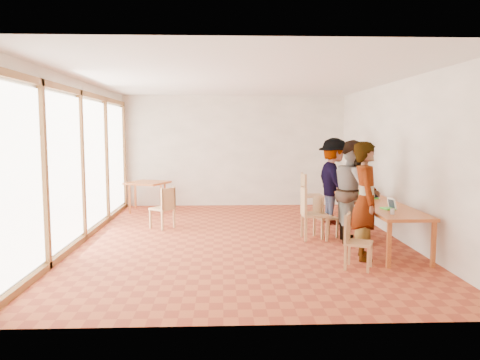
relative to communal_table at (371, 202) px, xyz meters
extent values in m
plane|color=#AE4D2A|center=(-2.50, 0.05, -0.70)|extent=(8.00, 8.00, 0.00)
cube|color=white|center=(-2.50, 4.05, 0.80)|extent=(6.00, 0.10, 3.00)
cube|color=white|center=(-2.50, -3.95, 0.80)|extent=(6.00, 0.10, 3.00)
cube|color=white|center=(0.50, 0.05, 0.80)|extent=(0.10, 8.00, 3.00)
cube|color=white|center=(-5.46, 0.05, 0.80)|extent=(0.10, 8.00, 3.00)
cube|color=white|center=(-2.50, 0.05, 2.32)|extent=(6.00, 8.00, 0.04)
cube|color=#CB6A2D|center=(0.00, 0.00, 0.02)|extent=(0.80, 4.00, 0.05)
cube|color=#CB6A2D|center=(-0.34, -1.94, -0.35)|extent=(0.06, 0.06, 0.70)
cube|color=#CB6A2D|center=(-0.34, 1.94, -0.35)|extent=(0.06, 0.06, 0.70)
cube|color=#CB6A2D|center=(0.34, -1.94, -0.35)|extent=(0.06, 0.06, 0.70)
cube|color=#CB6A2D|center=(0.34, 1.94, -0.35)|extent=(0.06, 0.06, 0.70)
cube|color=#CB6A2D|center=(-4.75, 3.25, 0.02)|extent=(0.90, 0.90, 0.05)
cube|color=#CB6A2D|center=(-5.14, 2.86, -0.35)|extent=(0.05, 0.05, 0.70)
cube|color=#CB6A2D|center=(-5.14, 3.64, -0.35)|extent=(0.05, 0.05, 0.70)
cube|color=#CB6A2D|center=(-4.36, 2.86, -0.35)|extent=(0.05, 0.05, 0.70)
cube|color=#CB6A2D|center=(-4.36, 3.64, -0.35)|extent=(0.05, 0.05, 0.70)
cube|color=tan|center=(-0.81, -1.96, -0.31)|extent=(0.51, 0.51, 0.04)
cube|color=tan|center=(-0.96, -1.89, -0.09)|extent=(0.19, 0.36, 0.40)
cube|color=tan|center=(-0.84, 0.11, -0.32)|extent=(0.47, 0.47, 0.04)
cube|color=tan|center=(-1.00, 0.06, -0.11)|extent=(0.15, 0.37, 0.39)
cube|color=tan|center=(-1.09, -0.06, -0.23)|extent=(0.47, 0.47, 0.04)
cube|color=tan|center=(-1.30, -0.06, 0.04)|extent=(0.05, 0.46, 0.49)
cube|color=tan|center=(-0.66, 2.40, -0.21)|extent=(0.50, 0.50, 0.05)
cube|color=tan|center=(-0.87, 2.39, 0.06)|extent=(0.07, 0.48, 0.50)
cube|color=tan|center=(-4.11, 1.09, -0.28)|extent=(0.57, 0.57, 0.04)
cube|color=tan|center=(-3.96, 0.98, -0.05)|extent=(0.28, 0.35, 0.43)
imported|color=gray|center=(-0.55, -1.42, 0.24)|extent=(0.57, 0.76, 1.89)
imported|color=gray|center=(-0.40, -0.20, 0.24)|extent=(0.80, 0.98, 1.89)
imported|color=gray|center=(-0.38, 1.44, 0.25)|extent=(0.86, 1.31, 1.90)
cube|color=green|center=(-0.07, -1.10, 0.06)|extent=(0.21, 0.26, 0.02)
cube|color=white|center=(0.00, -1.08, 0.14)|extent=(0.12, 0.22, 0.19)
cube|color=green|center=(0.09, 0.14, 0.06)|extent=(0.16, 0.22, 0.02)
cube|color=white|center=(0.16, 0.14, 0.14)|extent=(0.07, 0.20, 0.18)
cube|color=green|center=(0.00, 0.88, 0.06)|extent=(0.24, 0.28, 0.02)
cube|color=white|center=(0.07, 0.85, 0.15)|extent=(0.14, 0.23, 0.20)
imported|color=yellow|center=(-0.25, 0.61, 0.10)|extent=(0.16, 0.16, 0.11)
cylinder|color=#1B8140|center=(-0.01, 0.16, 0.19)|extent=(0.07, 0.07, 0.28)
cylinder|color=silver|center=(-0.17, -1.57, 0.09)|extent=(0.07, 0.07, 0.09)
cylinder|color=white|center=(0.28, -0.25, 0.08)|extent=(0.08, 0.08, 0.06)
cube|color=#F75396|center=(-0.33, 0.16, 0.05)|extent=(0.05, 0.10, 0.01)
cube|color=black|center=(0.05, 0.20, 0.09)|extent=(0.16, 0.26, 0.09)
camera|label=1|loc=(-2.84, -8.71, 1.36)|focal=35.00mm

